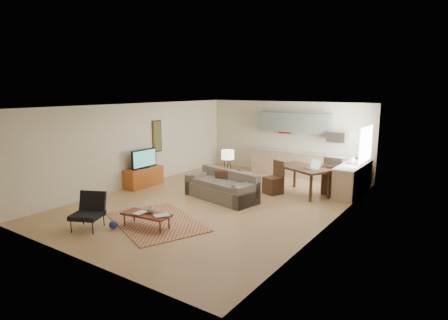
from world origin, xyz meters
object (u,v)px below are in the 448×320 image
Objects in this scene: sofa at (221,185)px; tv_credenza at (144,177)px; dining_table at (302,180)px; armchair at (87,212)px; console_table at (228,183)px; coffee_table at (146,221)px.

sofa is 1.74× the size of tv_credenza.
dining_table is (1.73, 1.83, 0.02)m from sofa.
armchair is 4.26m from console_table.
armchair is at bearing -62.65° from tv_credenza.
tv_credenza is 5.10m from dining_table.
sofa is 2.93m from tv_credenza.
dining_table is (1.79, 1.39, 0.03)m from console_table.
sofa is 3.01× the size of console_table.
armchair is at bearing -122.46° from console_table.
tv_credenza is at bearing 175.79° from console_table.
armchair is 0.50× the size of dining_table.
dining_table reaches higher than sofa.
sofa reaches higher than coffee_table.
tv_credenza is at bearing -131.93° from dining_table.
dining_table is at bearing 37.39° from armchair.
tv_credenza reaches higher than coffee_table.
console_table is 2.27m from dining_table.
armchair is at bearing -93.59° from dining_table.
coffee_table is (-0.10, -2.87, -0.23)m from sofa.
coffee_table is 1.51× the size of console_table.
coffee_table is at bearing -108.35° from console_table.
sofa is at bearing 4.90° from tv_credenza.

